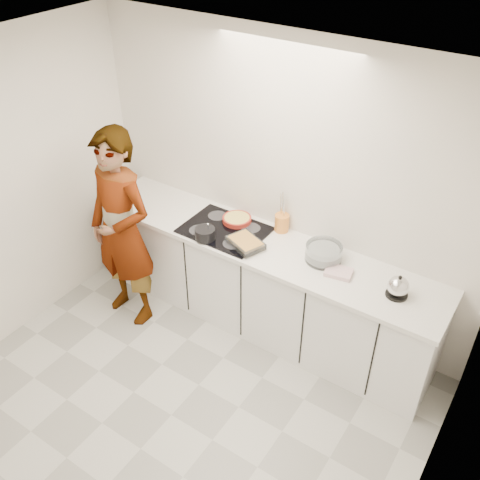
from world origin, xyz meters
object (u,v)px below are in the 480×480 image
Objects in this scene: baking_dish at (246,243)px; utensil_crock at (282,223)px; mixing_bowl at (324,253)px; saucepan at (205,234)px; cook at (122,231)px; tart_dish at (237,219)px; hob at (225,230)px; kettle at (398,287)px.

utensil_crock reaches higher than baking_dish.
baking_dish is 0.65m from mixing_bowl.
saucepan is 0.74m from cook.
saucepan is 0.64× the size of baking_dish.
tart_dish is 1.01m from cook.
hob is 1.56m from kettle.
utensil_crock is at bearing 71.72° from baking_dish.
utensil_crock is (-0.49, 0.18, 0.02)m from mixing_bowl.
cook is at bearing -166.69° from kettle.
mixing_bowl is 1.90× the size of kettle.
mixing_bowl is at bearing 172.14° from kettle.
utensil_crock reaches higher than mixing_bowl.
tart_dish is at bearing 77.86° from saucepan.
hob is at bearing 39.50° from cook.
kettle reaches higher than baking_dish.
saucepan is at bearing -162.58° from mixing_bowl.
hob is 0.90m from cook.
hob is 0.50m from utensil_crock.
mixing_bowl is 0.53m from utensil_crock.
kettle is at bearing -13.26° from utensil_crock.
cook is (-2.28, -0.54, -0.05)m from kettle.
kettle is 1.18m from utensil_crock.
kettle reaches higher than mixing_bowl.
cook reaches higher than kettle.
saucepan is 1.63m from kettle.
baking_dish reaches higher than tart_dish.
tart_dish is at bearing 175.81° from mixing_bowl.
hob is at bearing -96.93° from tart_dish.
cook is at bearing -157.01° from baking_dish.
cook is (-0.74, -0.69, -0.01)m from tart_dish.
saucepan is 1.21× the size of kettle.
utensil_crock is 0.08× the size of cook.
mixing_bowl is 0.66m from kettle.
baking_dish is at bearing 26.04° from cook.
utensil_crock is (-1.15, 0.27, -0.00)m from kettle.
utensil_crock is 1.39m from cook.
tart_dish is at bearing -163.66° from utensil_crock.
tart_dish is 0.15× the size of cook.
baking_dish is 1.28m from kettle.
hob is 0.38× the size of cook.
kettle is (0.65, -0.09, 0.02)m from mixing_bowl.
utensil_crock reaches higher than hob.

